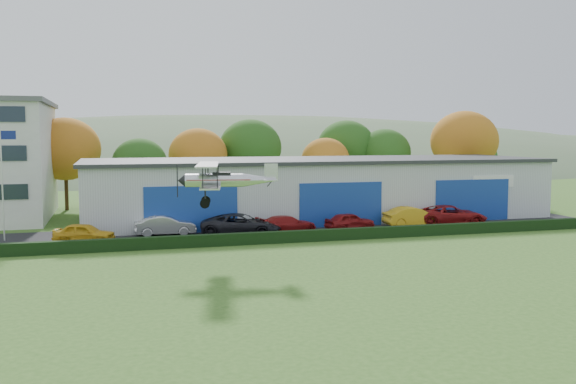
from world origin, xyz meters
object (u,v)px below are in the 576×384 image
object	(u,v)px
car_1	(165,225)
car_6	(451,215)
car_0	(84,233)
hangar	(317,188)
biplane	(223,179)
flagpole	(4,173)
car_4	(350,221)
car_2	(241,225)
car_3	(287,224)
car_5	(413,217)

from	to	relation	value
car_1	car_6	distance (m)	23.03
car_0	hangar	bearing A→B (deg)	-48.97
biplane	car_0	bearing A→B (deg)	142.47
flagpole	car_4	distance (m)	25.28
car_0	car_2	size ratio (longest dim) A/B	0.70
car_3	car_6	distance (m)	14.16
car_1	flagpole	bearing A→B (deg)	86.71
hangar	car_5	distance (m)	9.58
flagpole	car_2	world-z (taller)	flagpole
hangar	car_2	bearing A→B (deg)	-136.08
car_0	car_2	world-z (taller)	car_2
hangar	car_4	size ratio (longest dim) A/B	10.24
car_0	car_1	bearing A→B (deg)	-53.40
car_4	car_0	bearing A→B (deg)	82.03
biplane	hangar	bearing A→B (deg)	66.85
car_0	car_1	size ratio (longest dim) A/B	0.92
car_0	car_4	xyz separation A→B (m)	(19.59, 0.65, -0.02)
car_4	car_6	distance (m)	9.02
car_2	car_4	size ratio (longest dim) A/B	1.47
car_3	car_4	world-z (taller)	car_4
hangar	car_4	world-z (taller)	hangar
car_1	car_3	xyz separation A→B (m)	(8.86, -1.61, -0.06)
car_2	car_6	xyz separation A→B (m)	(17.67, 0.71, -0.00)
hangar	car_6	distance (m)	11.94
car_0	car_6	distance (m)	28.62
car_2	car_5	world-z (taller)	car_2
car_6	biplane	distance (m)	23.18
car_3	car_2	bearing A→B (deg)	78.17
car_4	car_3	bearing A→B (deg)	83.53
flagpole	car_1	xyz separation A→B (m)	(10.88, -0.66, -4.00)
hangar	car_6	xyz separation A→B (m)	(9.00, -7.64, -1.80)
hangar	car_6	bearing A→B (deg)	-40.30
hangar	car_2	world-z (taller)	hangar
car_1	car_6	world-z (taller)	car_6
car_4	car_5	bearing A→B (deg)	-95.73
car_2	car_3	xyz separation A→B (m)	(3.52, 0.09, -0.14)
car_0	car_4	size ratio (longest dim) A/B	1.03
hangar	car_0	size ratio (longest dim) A/B	9.96
flagpole	biplane	world-z (taller)	flagpole
car_0	car_6	world-z (taller)	car_6
flagpole	car_2	distance (m)	16.86
car_0	car_6	xyz separation A→B (m)	(28.60, 0.96, 0.11)
car_2	car_4	bearing A→B (deg)	-68.02
hangar	biplane	world-z (taller)	biplane
car_0	car_6	bearing A→B (deg)	-70.73
flagpole	car_6	xyz separation A→B (m)	(33.89, -1.66, -3.93)
flagpole	car_6	distance (m)	34.16
car_1	car_4	size ratio (longest dim) A/B	1.12
car_1	biplane	bearing A→B (deg)	-167.26
car_4	car_2	bearing A→B (deg)	82.76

